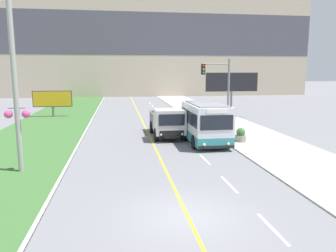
{
  "coord_description": "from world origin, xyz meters",
  "views": [
    {
      "loc": [
        -2.49,
        -11.51,
        5.49
      ],
      "look_at": [
        1.1,
        12.43,
        1.4
      ],
      "focal_mm": 35.0,
      "sensor_mm": 36.0,
      "label": 1
    }
  ],
  "objects_px": {
    "traffic_light_mast": "(221,90)",
    "billboard_small": "(52,99)",
    "billboard_large": "(232,83)",
    "dump_truck": "(168,123)",
    "city_bus": "(206,123)",
    "planter_round_second": "(227,127)",
    "utility_pole_near": "(14,78)",
    "planter_round_near": "(241,135)"
  },
  "relations": [
    {
      "from": "city_bus",
      "to": "traffic_light_mast",
      "type": "distance_m",
      "value": 2.96
    },
    {
      "from": "billboard_large",
      "to": "dump_truck",
      "type": "bearing_deg",
      "value": -131.02
    },
    {
      "from": "utility_pole_near",
      "to": "traffic_light_mast",
      "type": "xyz_separation_m",
      "value": [
        13.26,
        6.19,
        -1.07
      ]
    },
    {
      "from": "traffic_light_mast",
      "to": "planter_round_second",
      "type": "distance_m",
      "value": 4.72
    },
    {
      "from": "dump_truck",
      "to": "planter_round_second",
      "type": "distance_m",
      "value": 5.62
    },
    {
      "from": "billboard_small",
      "to": "planter_round_near",
      "type": "bearing_deg",
      "value": -44.85
    },
    {
      "from": "city_bus",
      "to": "planter_round_second",
      "type": "distance_m",
      "value": 4.75
    },
    {
      "from": "utility_pole_near",
      "to": "billboard_small",
      "type": "height_order",
      "value": "utility_pole_near"
    },
    {
      "from": "dump_truck",
      "to": "billboard_small",
      "type": "distance_m",
      "value": 18.78
    },
    {
      "from": "billboard_large",
      "to": "city_bus",
      "type": "bearing_deg",
      "value": -116.9
    },
    {
      "from": "city_bus",
      "to": "dump_truck",
      "type": "distance_m",
      "value": 3.53
    },
    {
      "from": "billboard_large",
      "to": "billboard_small",
      "type": "bearing_deg",
      "value": 168.67
    },
    {
      "from": "traffic_light_mast",
      "to": "billboard_small",
      "type": "xyz_separation_m",
      "value": [
        -15.74,
        16.2,
        -1.93
      ]
    },
    {
      "from": "city_bus",
      "to": "planter_round_second",
      "type": "height_order",
      "value": "city_bus"
    },
    {
      "from": "billboard_large",
      "to": "billboard_small",
      "type": "distance_m",
      "value": 21.36
    },
    {
      "from": "traffic_light_mast",
      "to": "billboard_large",
      "type": "height_order",
      "value": "traffic_light_mast"
    },
    {
      "from": "utility_pole_near",
      "to": "traffic_light_mast",
      "type": "distance_m",
      "value": 14.68
    },
    {
      "from": "city_bus",
      "to": "planter_round_near",
      "type": "height_order",
      "value": "city_bus"
    },
    {
      "from": "city_bus",
      "to": "utility_pole_near",
      "type": "height_order",
      "value": "utility_pole_near"
    },
    {
      "from": "city_bus",
      "to": "planter_round_near",
      "type": "relative_size",
      "value": 5.49
    },
    {
      "from": "billboard_small",
      "to": "dump_truck",
      "type": "bearing_deg",
      "value": -50.95
    },
    {
      "from": "dump_truck",
      "to": "billboard_small",
      "type": "relative_size",
      "value": 1.38
    },
    {
      "from": "utility_pole_near",
      "to": "planter_round_near",
      "type": "height_order",
      "value": "utility_pole_near"
    },
    {
      "from": "city_bus",
      "to": "utility_pole_near",
      "type": "xyz_separation_m",
      "value": [
        -11.87,
        -5.38,
        3.55
      ]
    },
    {
      "from": "dump_truck",
      "to": "traffic_light_mast",
      "type": "distance_m",
      "value": 5.09
    },
    {
      "from": "traffic_light_mast",
      "to": "planter_round_second",
      "type": "bearing_deg",
      "value": 61.23
    },
    {
      "from": "dump_truck",
      "to": "planter_round_second",
      "type": "height_order",
      "value": "dump_truck"
    },
    {
      "from": "billboard_small",
      "to": "utility_pole_near",
      "type": "bearing_deg",
      "value": -83.69
    },
    {
      "from": "utility_pole_near",
      "to": "billboard_large",
      "type": "xyz_separation_m",
      "value": [
        18.38,
        18.21,
        -1.07
      ]
    },
    {
      "from": "billboard_large",
      "to": "billboard_small",
      "type": "relative_size",
      "value": 1.36
    },
    {
      "from": "dump_truck",
      "to": "planter_round_second",
      "type": "xyz_separation_m",
      "value": [
        5.46,
        1.16,
        -0.67
      ]
    },
    {
      "from": "city_bus",
      "to": "billboard_large",
      "type": "xyz_separation_m",
      "value": [
        6.51,
        12.83,
        2.49
      ]
    },
    {
      "from": "planter_round_second",
      "to": "dump_truck",
      "type": "bearing_deg",
      "value": -167.96
    },
    {
      "from": "traffic_light_mast",
      "to": "billboard_large",
      "type": "relative_size",
      "value": 1.03
    },
    {
      "from": "dump_truck",
      "to": "billboard_large",
      "type": "height_order",
      "value": "billboard_large"
    },
    {
      "from": "billboard_large",
      "to": "planter_round_near",
      "type": "xyz_separation_m",
      "value": [
        -3.71,
        -12.88,
        -3.51
      ]
    },
    {
      "from": "billboard_large",
      "to": "planter_round_near",
      "type": "relative_size",
      "value": 5.82
    },
    {
      "from": "city_bus",
      "to": "planter_round_second",
      "type": "relative_size",
      "value": 5.17
    },
    {
      "from": "traffic_light_mast",
      "to": "billboard_large",
      "type": "bearing_deg",
      "value": 66.94
    },
    {
      "from": "utility_pole_near",
      "to": "traffic_light_mast",
      "type": "bearing_deg",
      "value": 25.01
    },
    {
      "from": "billboard_small",
      "to": "planter_round_near",
      "type": "relative_size",
      "value": 4.28
    },
    {
      "from": "planter_round_second",
      "to": "billboard_large",
      "type": "bearing_deg",
      "value": 68.78
    }
  ]
}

